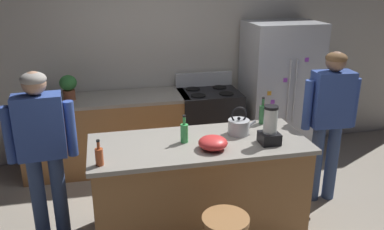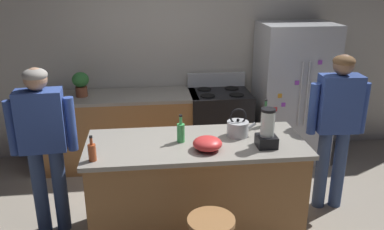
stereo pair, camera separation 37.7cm
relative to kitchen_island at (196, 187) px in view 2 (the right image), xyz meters
The scene contains 15 objects.
ground_plane 0.47m from the kitchen_island, ahead, with size 14.00×14.00×0.00m, color #9E9384.
back_wall 2.14m from the kitchen_island, 90.00° to the left, with size 8.00×0.10×2.70m, color #BCB7AD.
kitchen_island is the anchor object (origin of this frame).
back_counter_run 1.74m from the kitchen_island, 117.30° to the left, with size 2.00×0.64×0.93m.
refrigerator 2.12m from the kitchen_island, 46.15° to the left, with size 0.90×0.73×1.78m.
stove_range 1.60m from the kitchen_island, 71.91° to the left, with size 0.76×0.65×1.11m.
person_by_island_left 1.46m from the kitchen_island, behind, with size 0.60×0.25×1.61m.
person_by_sink_right 1.56m from the kitchen_island, 10.78° to the left, with size 0.59×0.24×1.63m.
potted_plant 2.07m from the kitchen_island, 127.98° to the left, with size 0.20×0.20×0.30m.
blender_appliance 0.87m from the kitchen_island, 15.64° to the right, with size 0.17×0.17×0.35m.
bottle_olive_oil 0.97m from the kitchen_island, 23.45° to the left, with size 0.07×0.07×0.28m.
bottle_cooking_sauce 1.06m from the kitchen_island, 162.37° to the right, with size 0.06×0.06×0.22m.
bottle_soda 0.57m from the kitchen_island, behind, with size 0.07×0.07×0.26m.
mixing_bowl 0.55m from the kitchen_island, 66.21° to the right, with size 0.25×0.25×0.11m, color red.
tea_kettle 0.68m from the kitchen_island, 13.87° to the left, with size 0.28×0.20×0.27m.
Camera 2 is at (-0.42, -3.29, 2.37)m, focal length 37.71 mm.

